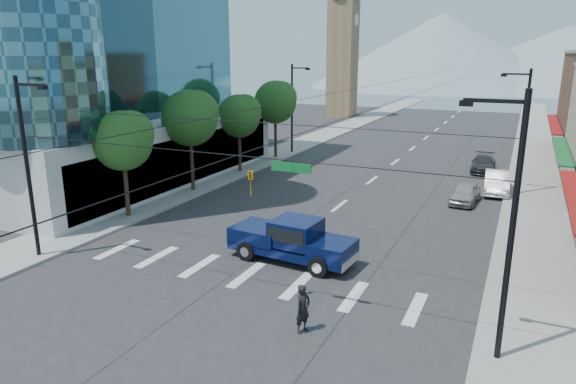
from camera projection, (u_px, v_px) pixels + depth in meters
name	position (u px, v px, depth m)	size (l,w,h in m)	color
ground	(234.00, 289.00, 22.47)	(160.00, 160.00, 0.00)	#28282B
sidewalk_left	(317.00, 138.00, 62.36)	(4.00, 120.00, 0.15)	gray
sidewalk_right	(534.00, 153.00, 52.65)	(4.00, 120.00, 0.15)	gray
clock_tower	(343.00, 49.00, 80.71)	(4.80, 4.80, 20.40)	#8C6B4C
mountain_left	(441.00, 50.00, 157.13)	(80.00, 80.00, 22.00)	gray
mountain_right	(567.00, 57.00, 152.24)	(90.00, 90.00, 18.00)	gray
tree_near	(125.00, 139.00, 30.99)	(3.65, 3.64, 6.71)	black
tree_midnear	(192.00, 116.00, 36.97)	(4.09, 4.09, 7.52)	black
tree_midfar	(241.00, 115.00, 43.26)	(3.65, 3.64, 6.71)	black
tree_far	(277.00, 101.00, 49.24)	(4.09, 4.09, 7.52)	black
signal_rig	(222.00, 193.00, 20.30)	(21.80, 0.20, 9.00)	black
lamp_pole_nw	(293.00, 105.00, 51.79)	(2.00, 0.25, 9.00)	black
lamp_pole_ne	(522.00, 127.00, 36.14)	(2.00, 0.25, 9.00)	black
pickup_truck	(291.00, 239.00, 25.29)	(6.56, 2.91, 2.16)	#08123F
pedestrian	(303.00, 309.00, 18.79)	(0.68, 0.45, 1.86)	black
parked_car_near	(465.00, 193.00, 35.28)	(1.63, 4.05, 1.38)	#A3A2A7
parked_car_mid	(497.00, 182.00, 37.82)	(1.70, 4.87, 1.61)	white
parked_car_far	(483.00, 164.00, 44.71)	(1.95, 4.80, 1.39)	#303133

